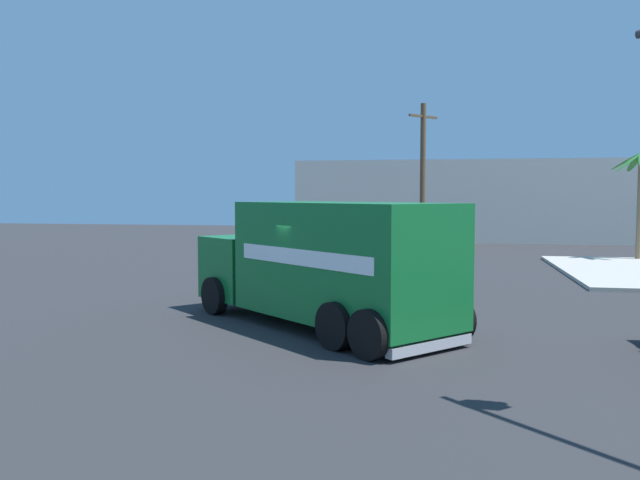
# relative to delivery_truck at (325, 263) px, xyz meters

# --- Properties ---
(ground_plane) EXTENTS (100.00, 100.00, 0.00)m
(ground_plane) POSITION_rel_delivery_truck_xyz_m (0.24, 0.14, -1.56)
(ground_plane) COLOR #2B2B2D
(delivery_truck) EXTENTS (7.47, 7.00, 3.02)m
(delivery_truck) POSITION_rel_delivery_truck_xyz_m (0.00, 0.00, 0.00)
(delivery_truck) COLOR #146B2D
(delivery_truck) RESTS_ON ground
(palm_tree_far) EXTENTS (2.58, 2.72, 5.11)m
(palm_tree_far) POSITION_rel_delivery_truck_xyz_m (11.94, 18.23, 2.12)
(palm_tree_far) COLOR #7A6647
(palm_tree_far) RESTS_ON sidewalk_corner_far
(utility_pole) EXTENTS (1.49, 1.77, 8.14)m
(utility_pole) POSITION_rel_delivery_truck_xyz_m (1.58, 20.82, 2.65)
(utility_pole) COLOR brown
(utility_pole) RESTS_ON ground
(building_backdrop) EXTENTS (23.40, 6.00, 5.54)m
(building_backdrop) POSITION_rel_delivery_truck_xyz_m (4.31, 31.59, 1.21)
(building_backdrop) COLOR beige
(building_backdrop) RESTS_ON ground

